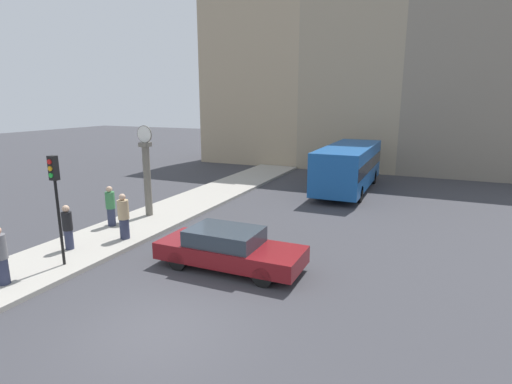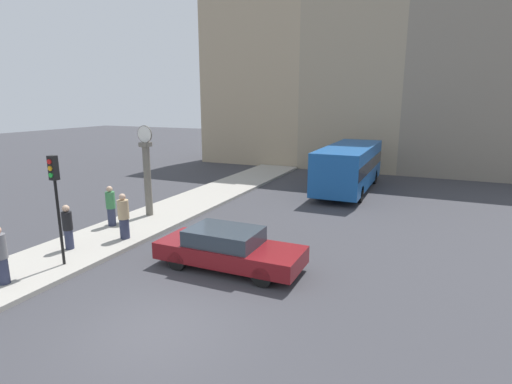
{
  "view_description": "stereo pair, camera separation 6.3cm",
  "coord_description": "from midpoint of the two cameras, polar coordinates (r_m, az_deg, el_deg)",
  "views": [
    {
      "loc": [
        5.59,
        -6.82,
        5.34
      ],
      "look_at": [
        -0.88,
        7.81,
        1.66
      ],
      "focal_mm": 28.0,
      "sensor_mm": 36.0,
      "label": 1
    },
    {
      "loc": [
        5.65,
        -6.79,
        5.34
      ],
      "look_at": [
        -0.88,
        7.81,
        1.66
      ],
      "focal_mm": 28.0,
      "sensor_mm": 36.0,
      "label": 2
    }
  ],
  "objects": [
    {
      "name": "sedan_car",
      "position": [
        13.07,
        -4.04,
        -8.02
      ],
      "size": [
        4.79,
        1.83,
        1.32
      ],
      "color": "maroon",
      "rests_on": "ground_plane"
    },
    {
      "name": "traffic_light_near",
      "position": [
        13.86,
        -26.83,
        0.55
      ],
      "size": [
        0.26,
        0.24,
        3.55
      ],
      "color": "black",
      "rests_on": "sidewalk_corner"
    },
    {
      "name": "bus_distant",
      "position": [
        24.63,
        13.03,
        3.77
      ],
      "size": [
        2.6,
        8.61,
        2.7
      ],
      "color": "#195199",
      "rests_on": "ground_plane"
    },
    {
      "name": "pedestrian_green_hoodie",
      "position": [
        17.86,
        -20.15,
        -1.91
      ],
      "size": [
        0.38,
        0.38,
        1.71
      ],
      "color": "#2D334C",
      "rests_on": "sidewalk_corner"
    },
    {
      "name": "ground_plane",
      "position": [
        10.32,
        -14.14,
        -18.65
      ],
      "size": [
        120.0,
        120.0,
        0.0
      ],
      "primitive_type": "plane",
      "color": "#38383D"
    },
    {
      "name": "building_row",
      "position": [
        33.39,
        13.43,
        15.64
      ],
      "size": [
        26.22,
        5.0,
        15.36
      ],
      "color": "tan",
      "rests_on": "ground_plane"
    },
    {
      "name": "pedestrian_black_jacket",
      "position": [
        15.66,
        -25.41,
        -4.56
      ],
      "size": [
        0.34,
        0.34,
        1.62
      ],
      "color": "#2D334C",
      "rests_on": "sidewalk_corner"
    },
    {
      "name": "sidewalk_corner",
      "position": [
        21.51,
        -8.9,
        -1.37
      ],
      "size": [
        3.16,
        25.36,
        0.15
      ],
      "primitive_type": "cube",
      "color": "#A39E93",
      "rests_on": "ground_plane"
    },
    {
      "name": "pedestrian_grey_jacket",
      "position": [
        13.65,
        -32.81,
        -7.67
      ],
      "size": [
        0.39,
        0.39,
        1.74
      ],
      "color": "#2D334C",
      "rests_on": "sidewalk_corner"
    },
    {
      "name": "street_clock",
      "position": [
        18.76,
        -15.42,
        2.66
      ],
      "size": [
        0.78,
        0.42,
        4.11
      ],
      "color": "#666056",
      "rests_on": "sidewalk_corner"
    },
    {
      "name": "pedestrian_tan_coat",
      "position": [
        16.04,
        -18.49,
        -3.35
      ],
      "size": [
        0.42,
        0.42,
        1.76
      ],
      "color": "#2D334C",
      "rests_on": "sidewalk_corner"
    }
  ]
}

